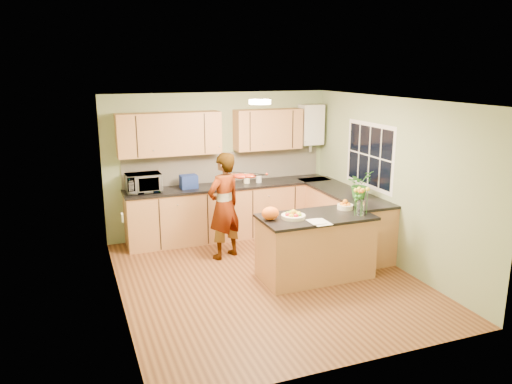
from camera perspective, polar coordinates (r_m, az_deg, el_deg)
name	(u,v)px	position (r m, az deg, el deg)	size (l,w,h in m)	color
floor	(267,279)	(7.17, 1.29, -9.91)	(4.50, 4.50, 0.00)	#562E18
ceiling	(268,100)	(6.56, 1.41, 10.45)	(4.00, 4.50, 0.02)	silver
wall_back	(220,164)	(8.83, -4.18, 3.18)	(4.00, 0.02, 2.50)	#8FA374
wall_front	(357,248)	(4.85, 11.50, -6.33)	(4.00, 0.02, 2.50)	#8FA374
wall_left	(116,208)	(6.31, -15.74, -1.78)	(0.02, 4.50, 2.50)	#8FA374
wall_right	(391,182)	(7.72, 15.22, 1.13)	(0.02, 4.50, 2.50)	#8FA374
back_counter	(231,210)	(8.77, -2.90, -2.12)	(3.64, 0.62, 0.94)	#C27F4D
right_counter	(342,218)	(8.44, 9.86, -2.96)	(0.62, 2.24, 0.94)	#C27F4D
splashback	(225,167)	(8.86, -3.53, 2.89)	(3.60, 0.02, 0.52)	beige
upper_cabinets	(212,132)	(8.53, -5.06, 6.86)	(3.20, 0.34, 0.70)	#C27F4D
boiler	(311,125)	(9.22, 6.29, 7.66)	(0.40, 0.30, 0.86)	white
window_right	(370,156)	(8.14, 12.85, 4.08)	(0.01, 1.30, 1.05)	white
light_switch	(122,218)	(5.72, -15.04, -2.83)	(0.02, 0.09, 0.09)	white
ceiling_lamp	(260,102)	(6.84, 0.44, 10.27)	(0.30, 0.30, 0.07)	#FFEABF
peninsula_island	(315,246)	(7.14, 6.78, -6.17)	(1.58, 0.81, 0.91)	#C27F4D
fruit_dish	(293,215)	(6.84, 4.30, -2.63)	(0.33, 0.33, 0.12)	#F9EEC7
orange_bowl	(345,205)	(7.37, 10.15, -1.50)	(0.23, 0.23, 0.13)	#F9EEC7
flower_vase	(361,194)	(7.07, 11.95, -0.27)	(0.24, 0.24, 0.44)	silver
orange_bag	(270,213)	(6.74, 1.65, -2.45)	(0.24, 0.20, 0.18)	orange
papers	(320,222)	(6.70, 7.32, -3.43)	(0.23, 0.31, 0.01)	white
violinist	(224,206)	(7.70, -3.66, -1.61)	(0.61, 0.40, 1.67)	#DAAA85
violin	(241,176)	(7.44, -1.75, 1.83)	(0.54, 0.22, 0.11)	#541405
microwave	(144,183)	(8.28, -12.73, 1.02)	(0.55, 0.38, 0.31)	white
blue_box	(189,182)	(8.43, -7.70, 1.18)	(0.28, 0.21, 0.22)	navy
kettle	(227,177)	(8.62, -3.28, 1.67)	(0.16, 0.16, 0.31)	silver
jar_cream	(247,178)	(8.72, -1.07, 1.57)	(0.11, 0.11, 0.17)	#F9EEC7
jar_white	(259,178)	(8.77, 0.32, 1.58)	(0.10, 0.10, 0.15)	white
potted_plant	(360,184)	(7.89, 11.75, 0.88)	(0.38, 0.33, 0.43)	#2F7226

